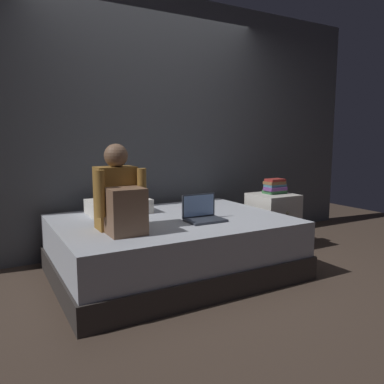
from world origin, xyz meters
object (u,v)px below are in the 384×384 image
at_px(book_stack, 275,187).
at_px(clothes_pile, 195,202).
at_px(nightstand, 273,221).
at_px(person_sitting, 120,198).
at_px(laptop, 203,214).
at_px(bed, 172,246).
at_px(pillow, 119,206).

distance_m(book_stack, clothes_pile, 0.90).
bearing_deg(nightstand, person_sitting, -168.66).
height_order(nightstand, laptop, laptop).
bearing_deg(nightstand, laptop, -161.38).
bearing_deg(person_sitting, nightstand, 11.34).
xyz_separation_m(nightstand, person_sitting, (-1.84, -0.37, 0.45)).
xyz_separation_m(bed, laptop, (0.19, -0.22, 0.31)).
bearing_deg(pillow, clothes_pile, -3.71).
bearing_deg(book_stack, nightstand, -148.07).
relative_size(person_sitting, book_stack, 2.74).
height_order(bed, nightstand, nightstand).
bearing_deg(book_stack, clothes_pile, 166.06).
relative_size(nightstand, pillow, 1.07).
distance_m(nightstand, person_sitting, 1.93).
xyz_separation_m(bed, clothes_pile, (0.47, 0.40, 0.30)).
xyz_separation_m(laptop, pillow, (-0.52, 0.67, 0.01)).
distance_m(nightstand, pillow, 1.68).
distance_m(person_sitting, book_stack, 1.92).
bearing_deg(pillow, book_stack, -9.11).
height_order(person_sitting, laptop, person_sitting).
relative_size(pillow, clothes_pile, 1.83).
height_order(laptop, pillow, laptop).
height_order(nightstand, person_sitting, person_sitting).
xyz_separation_m(nightstand, pillow, (-1.63, 0.29, 0.26)).
distance_m(person_sitting, clothes_pile, 1.19).
height_order(laptop, book_stack, book_stack).
bearing_deg(pillow, person_sitting, -107.37).
bearing_deg(laptop, clothes_pile, 65.35).
height_order(bed, pillow, pillow).
bearing_deg(laptop, person_sitting, 179.50).
distance_m(bed, clothes_pile, 0.69).
height_order(pillow, book_stack, book_stack).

